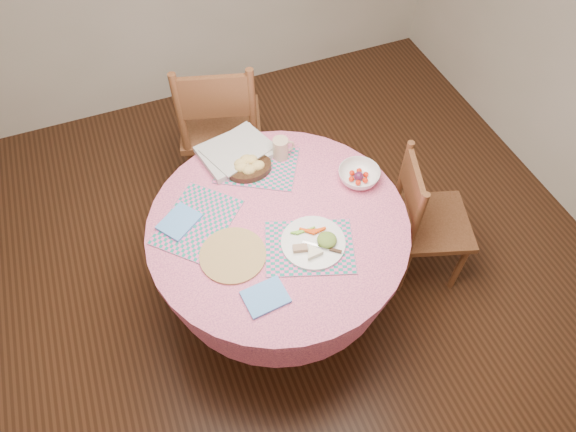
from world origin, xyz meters
name	(u,v)px	position (x,y,z in m)	size (l,w,h in m)	color
ground	(280,299)	(0.00, 0.00, 0.00)	(4.00, 4.00, 0.00)	#331C0F
room_envelope	(273,44)	(0.00, 0.00, 1.71)	(4.01, 4.01, 2.71)	silver
dining_table	(279,246)	(0.00, 0.00, 0.56)	(1.24, 1.24, 0.75)	pink
chair_right	(426,219)	(0.83, -0.07, 0.46)	(0.49, 0.51, 0.88)	brown
chair_back	(220,125)	(-0.01, 0.96, 0.55)	(0.59, 0.58, 1.05)	brown
placemat_front	(309,247)	(0.08, -0.18, 0.75)	(0.40, 0.30, 0.01)	#17836F
placemat_left	(197,222)	(-0.35, 0.14, 0.75)	(0.40, 0.30, 0.01)	#17836F
placemat_back	(257,165)	(0.03, 0.38, 0.75)	(0.40, 0.30, 0.01)	#17836F
wicker_trivet	(233,255)	(-0.25, -0.10, 0.76)	(0.30, 0.30, 0.01)	#9F7744
napkin_near	(266,297)	(-0.19, -0.35, 0.76)	(0.18, 0.14, 0.01)	#5B9AEA
napkin_far	(179,222)	(-0.43, 0.17, 0.76)	(0.18, 0.14, 0.01)	#5B9AEA
dinner_plate	(315,242)	(0.11, -0.18, 0.77)	(0.29, 0.29, 0.05)	white
bread_bowl	(249,166)	(-0.02, 0.36, 0.79)	(0.23, 0.23, 0.08)	black
latte_mug	(281,148)	(0.17, 0.39, 0.81)	(0.12, 0.08, 0.12)	#CAAA8B
fruit_bowl	(359,176)	(0.47, 0.10, 0.78)	(0.24, 0.24, 0.06)	white
newspaper_stack	(235,152)	(-0.05, 0.49, 0.78)	(0.41, 0.35, 0.04)	silver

